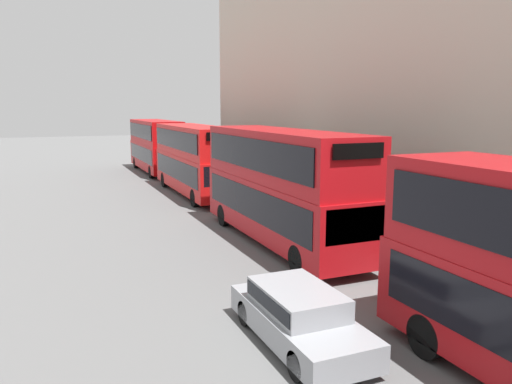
# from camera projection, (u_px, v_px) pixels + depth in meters

# --- Properties ---
(bus_second_in_queue) EXTENTS (2.59, 10.65, 4.57)m
(bus_second_in_queue) POSITION_uv_depth(u_px,v_px,m) (281.00, 182.00, 19.90)
(bus_second_in_queue) COLOR #A80F14
(bus_second_in_queue) RESTS_ON ground
(bus_third_in_queue) EXTENTS (2.59, 10.75, 4.32)m
(bus_third_in_queue) POSITION_uv_depth(u_px,v_px,m) (195.00, 157.00, 31.09)
(bus_third_in_queue) COLOR red
(bus_third_in_queue) RESTS_ON ground
(bus_trailing) EXTENTS (2.59, 10.26, 4.35)m
(bus_trailing) POSITION_uv_depth(u_px,v_px,m) (156.00, 144.00, 41.79)
(bus_trailing) COLOR #B20C0F
(bus_trailing) RESTS_ON ground
(car_hatchback) EXTENTS (1.76, 4.42, 1.33)m
(car_hatchback) POSITION_uv_depth(u_px,v_px,m) (299.00, 314.00, 11.62)
(car_hatchback) COLOR gray
(car_hatchback) RESTS_ON ground
(pedestrian) EXTENTS (0.36, 0.36, 1.75)m
(pedestrian) POSITION_uv_depth(u_px,v_px,m) (371.00, 229.00, 19.19)
(pedestrian) COLOR #26262D
(pedestrian) RESTS_ON ground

